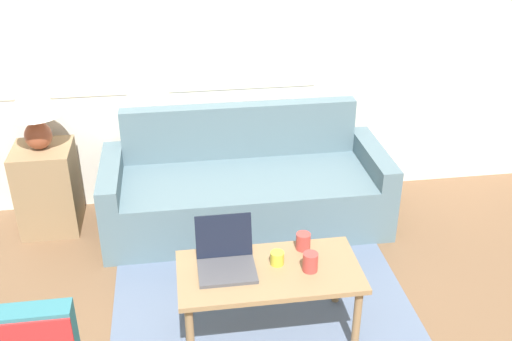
# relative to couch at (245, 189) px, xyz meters

# --- Properties ---
(wall_back) EXTENTS (6.62, 0.06, 2.60)m
(wall_back) POSITION_rel_couch_xyz_m (-0.58, 0.42, 1.05)
(wall_back) COLOR white
(wall_back) RESTS_ON ground_plane
(rug) EXTENTS (1.81, 1.77, 0.01)m
(rug) POSITION_rel_couch_xyz_m (-0.02, -0.65, -0.25)
(rug) COLOR slate
(rug) RESTS_ON ground_plane
(couch) EXTENTS (2.04, 0.80, 0.82)m
(couch) POSITION_rel_couch_xyz_m (0.00, 0.00, 0.00)
(couch) COLOR slate
(couch) RESTS_ON ground_plane
(side_table) EXTENTS (0.41, 0.41, 0.64)m
(side_table) POSITION_rel_couch_xyz_m (-1.42, 0.11, 0.07)
(side_table) COLOR #937551
(side_table) RESTS_ON ground_plane
(table_lamp) EXTENTS (0.37, 0.37, 0.50)m
(table_lamp) POSITION_rel_couch_xyz_m (-1.42, 0.11, 0.71)
(table_lamp) COLOR brown
(table_lamp) RESTS_ON side_table
(coffee_table) EXTENTS (1.01, 0.51, 0.44)m
(coffee_table) POSITION_rel_couch_xyz_m (-0.02, -1.23, 0.13)
(coffee_table) COLOR #8E704C
(coffee_table) RESTS_ON ground_plane
(laptop) EXTENTS (0.31, 0.31, 0.26)m
(laptop) POSITION_rel_couch_xyz_m (-0.25, -1.16, 0.24)
(laptop) COLOR #47474C
(laptop) RESTS_ON coffee_table
(cup_navy) EXTENTS (0.08, 0.08, 0.08)m
(cup_navy) POSITION_rel_couch_xyz_m (0.03, -1.18, 0.22)
(cup_navy) COLOR gold
(cup_navy) RESTS_ON coffee_table
(cup_yellow) EXTENTS (0.08, 0.08, 0.10)m
(cup_yellow) POSITION_rel_couch_xyz_m (0.20, -1.06, 0.24)
(cup_yellow) COLOR #B23D38
(cup_yellow) RESTS_ON coffee_table
(cup_white) EXTENTS (0.08, 0.08, 0.11)m
(cup_white) POSITION_rel_couch_xyz_m (0.19, -1.26, 0.24)
(cup_white) COLOR #B23D38
(cup_white) RESTS_ON coffee_table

